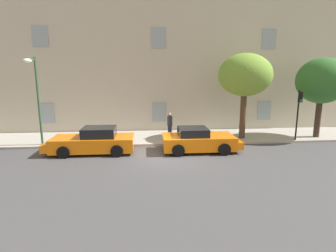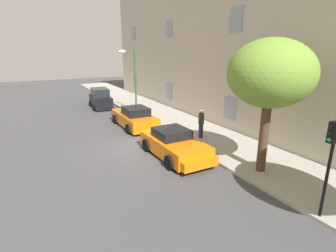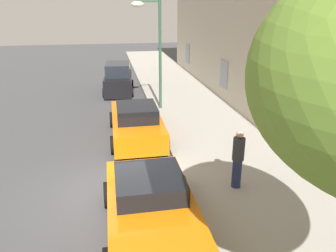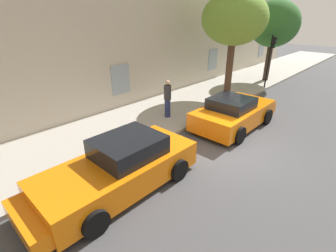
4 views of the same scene
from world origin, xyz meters
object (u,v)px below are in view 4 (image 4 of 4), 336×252
sportscar_yellow_flank (235,112)px  pedestrian_admiring (168,98)px  tree_midblock (274,24)px  traffic_light (271,52)px  tree_near_kerb (234,19)px  sportscar_red_lead (115,171)px

sportscar_yellow_flank → pedestrian_admiring: 3.18m
tree_midblock → pedestrian_admiring: 10.84m
tree_midblock → traffic_light: tree_midblock is taller
tree_near_kerb → tree_midblock: bearing=-1.4°
sportscar_yellow_flank → tree_near_kerb: 5.68m
tree_near_kerb → sportscar_red_lead: bearing=-167.3°
sportscar_red_lead → tree_midblock: (15.28, 2.11, 3.40)m
sportscar_red_lead → tree_near_kerb: 10.82m
sportscar_yellow_flank → tree_midblock: (8.82, 2.31, 3.42)m
sportscar_yellow_flank → traffic_light: bearing=11.8°
pedestrian_admiring → tree_near_kerb: bearing=-3.2°
sportscar_red_lead → pedestrian_admiring: pedestrian_admiring is taller
sportscar_red_lead → sportscar_yellow_flank: sportscar_red_lead is taller
tree_midblock → pedestrian_admiring: tree_midblock is taller
sportscar_red_lead → traffic_light: bearing=5.3°
tree_near_kerb → sportscar_yellow_flank: bearing=-144.6°
sportscar_red_lead → tree_near_kerb: size_ratio=0.88×
traffic_light → tree_near_kerb: bearing=163.3°
tree_near_kerb → tree_midblock: (5.39, -0.13, -0.39)m
sportscar_yellow_flank → traffic_light: traffic_light is taller
tree_near_kerb → tree_midblock: tree_near_kerb is taller
sportscar_yellow_flank → pedestrian_admiring: size_ratio=2.57×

